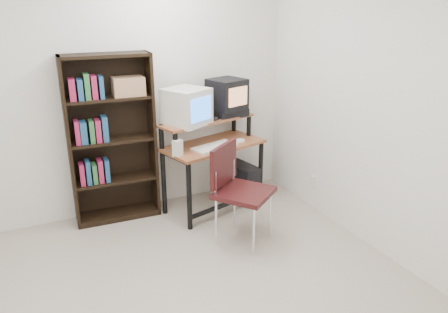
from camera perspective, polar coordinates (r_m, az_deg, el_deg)
name	(u,v)px	position (r m, az deg, el deg)	size (l,w,h in m)	color
back_wall	(104,92)	(4.53, -15.44, 8.12)	(4.00, 0.01, 2.60)	silver
right_wall	(411,116)	(3.76, 23.20, 4.89)	(0.01, 4.00, 2.60)	silver
computer_desk	(212,149)	(4.62, -1.55, 0.98)	(1.16, 0.79, 0.98)	brown
crt_monitor	(187,107)	(4.42, -4.90, 6.51)	(0.52, 0.52, 0.36)	beige
vcr	(229,112)	(4.75, 0.67, 5.77)	(0.36, 0.26, 0.08)	black
crt_tv	(227,94)	(4.70, 0.40, 8.15)	(0.42, 0.42, 0.32)	black
cd_spindle	(213,118)	(4.58, -1.44, 5.03)	(0.12, 0.12, 0.05)	#26262B
keyboard	(214,147)	(4.47, -1.27, 1.20)	(0.47, 0.21, 0.04)	beige
mousepad	(239,142)	(4.68, 2.00, 1.87)	(0.22, 0.18, 0.01)	black
mouse	(239,141)	(4.65, 1.97, 2.03)	(0.10, 0.06, 0.03)	white
desk_speaker	(178,148)	(4.25, -6.08, 1.05)	(0.08, 0.07, 0.17)	beige
pc_tower	(241,182)	(4.98, 2.25, -3.30)	(0.20, 0.45, 0.42)	black
school_chair	(236,183)	(4.00, 1.61, -3.51)	(0.65, 0.65, 0.94)	#330E0F
bookshelf	(111,137)	(4.49, -14.52, 2.47)	(0.86, 0.32, 1.69)	black
wall_outlet	(313,181)	(4.86, 11.50, -3.17)	(0.02, 0.08, 0.12)	beige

